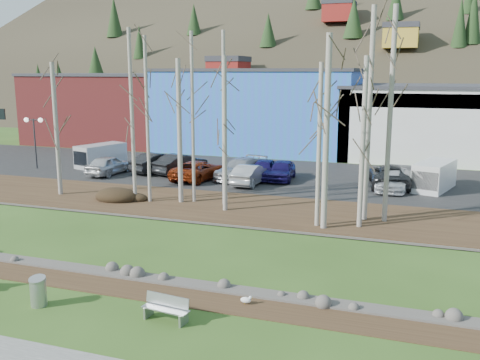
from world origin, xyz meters
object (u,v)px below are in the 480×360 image
at_px(car_5, 250,174).
at_px(car_9, 282,170).
at_px(van_white, 434,176).
at_px(car_4, 263,169).
at_px(car_8, 181,164).
at_px(street_lamp, 34,129).
at_px(car_6, 389,175).
at_px(car_2, 199,170).
at_px(car_7, 395,180).
at_px(car_1, 158,162).
at_px(van_grey, 99,156).
at_px(car_3, 240,169).
at_px(car_0, 109,165).
at_px(litter_bin, 38,293).
at_px(bench_intact, 166,308).
at_px(seagull, 246,300).

height_order(car_5, car_9, car_9).
bearing_deg(car_9, van_white, -5.28).
distance_m(car_4, car_5, 2.28).
relative_size(car_8, van_white, 1.01).
height_order(street_lamp, car_6, street_lamp).
distance_m(car_2, car_5, 4.15).
bearing_deg(car_4, car_7, -9.91).
distance_m(car_1, van_grey, 5.85).
bearing_deg(van_white, car_3, -160.84).
xyz_separation_m(car_0, car_3, (10.24, 1.72, 0.01)).
distance_m(car_2, car_3, 3.10).
relative_size(litter_bin, van_grey, 0.21).
relative_size(bench_intact, van_white, 0.36).
bearing_deg(street_lamp, car_2, -9.85).
distance_m(car_4, car_7, 9.54).
bearing_deg(litter_bin, van_white, 60.91).
bearing_deg(litter_bin, car_7, 64.92).
relative_size(car_3, car_9, 1.23).
distance_m(car_1, car_6, 17.77).
xyz_separation_m(bench_intact, car_9, (-2.16, 23.02, 0.46)).
bearing_deg(van_grey, car_4, 15.04).
distance_m(car_4, van_grey, 14.54).
distance_m(street_lamp, car_3, 17.59).
bearing_deg(car_6, bench_intact, 68.54).
xyz_separation_m(street_lamp, car_7, (28.48, 1.26, -2.60)).
relative_size(car_2, car_7, 1.07).
bearing_deg(car_1, litter_bin, 127.38).
relative_size(street_lamp, van_grey, 0.91).
relative_size(car_4, van_white, 0.91).
bearing_deg(street_lamp, car_0, -12.93).
bearing_deg(car_9, car_4, 174.51).
bearing_deg(car_8, car_3, -165.27).
relative_size(car_2, car_3, 0.98).
height_order(street_lamp, car_5, street_lamp).
distance_m(car_6, car_8, 15.75).
bearing_deg(car_5, car_4, -95.38).
bearing_deg(van_white, car_2, -156.80).
bearing_deg(car_2, car_0, 12.13).
relative_size(bench_intact, car_0, 0.38).
xyz_separation_m(seagull, car_3, (-7.29, 20.44, 0.71)).
relative_size(car_1, car_5, 1.08).
bearing_deg(car_7, car_0, -168.34).
bearing_deg(car_5, car_0, 2.56).
distance_m(car_6, car_9, 7.64).
distance_m(seagull, car_4, 21.81).
xyz_separation_m(litter_bin, car_9, (2.54, 23.49, 0.39)).
xyz_separation_m(car_3, van_grey, (-12.92, 1.05, 0.18)).
relative_size(car_4, car_9, 1.00).
bearing_deg(car_9, car_8, 175.95).
relative_size(litter_bin, car_6, 0.17).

